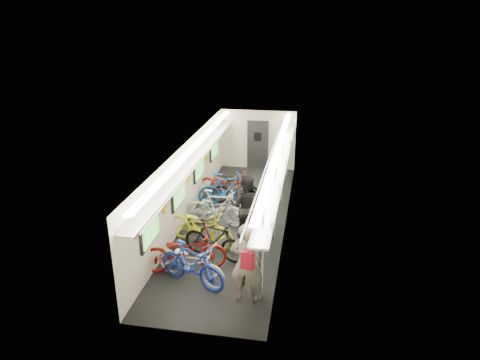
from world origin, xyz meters
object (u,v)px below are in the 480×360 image
at_px(bicycle_1, 192,265).
at_px(backpack, 248,260).
at_px(passenger_near, 246,263).
at_px(bicycle_0, 191,262).
at_px(passenger_mid, 246,206).

xyz_separation_m(bicycle_1, backpack, (1.41, -0.78, 0.74)).
bearing_deg(passenger_near, bicycle_0, -18.85).
bearing_deg(bicycle_1, bicycle_0, 47.24).
distance_m(bicycle_1, backpack, 1.78).
height_order(bicycle_1, backpack, backpack).
distance_m(bicycle_0, passenger_mid, 2.58).
bearing_deg(bicycle_1, passenger_near, -81.75).
relative_size(bicycle_0, bicycle_1, 1.08).
bearing_deg(backpack, passenger_near, 114.51).
height_order(passenger_near, backpack, passenger_near).
distance_m(passenger_near, backpack, 0.56).
distance_m(bicycle_0, passenger_near, 1.53).
xyz_separation_m(bicycle_0, bicycle_1, (0.07, -0.15, 0.03)).
distance_m(bicycle_0, bicycle_1, 0.17).
height_order(bicycle_0, passenger_near, passenger_near).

